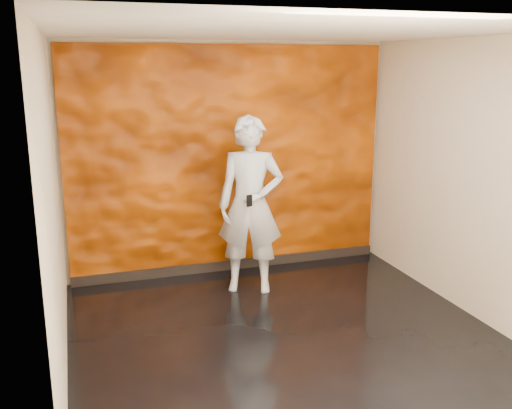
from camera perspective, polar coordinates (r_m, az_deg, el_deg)
name	(u,v)px	position (r m, az deg, el deg)	size (l,w,h in m)	color
room	(289,194)	(5.12, 3.27, 1.06)	(4.02, 4.02, 2.81)	black
feature_wall	(230,161)	(6.95, -2.60, 4.36)	(3.90, 0.06, 2.75)	#D25503
baseboard	(232,265)	(7.26, -2.40, -6.02)	(3.90, 0.04, 0.12)	black
man	(250,205)	(6.36, -0.56, -0.07)	(0.73, 0.48, 1.99)	#8F929C
phone	(249,201)	(6.08, -0.67, 0.38)	(0.07, 0.01, 0.13)	black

